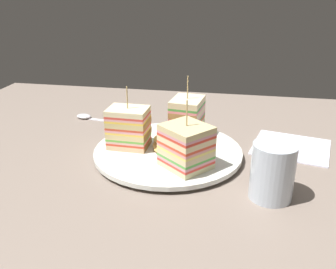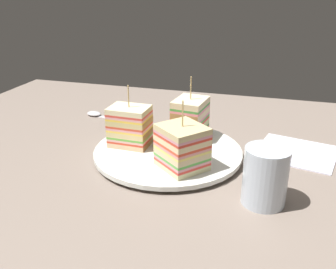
# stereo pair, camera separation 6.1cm
# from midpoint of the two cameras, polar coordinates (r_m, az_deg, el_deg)

# --- Properties ---
(ground_plane) EXTENTS (1.18, 0.88, 0.02)m
(ground_plane) POSITION_cam_midpoint_polar(r_m,az_deg,el_deg) (0.70, -2.47, -4.09)
(ground_plane) COLOR slate
(plate) EXTENTS (0.28, 0.28, 0.01)m
(plate) POSITION_cam_midpoint_polar(r_m,az_deg,el_deg) (0.70, -2.50, -2.77)
(plate) COLOR white
(plate) RESTS_ON ground_plane
(sandwich_wedge_0) EXTENTS (0.10, 0.10, 0.12)m
(sandwich_wedge_0) POSITION_cam_midpoint_polar(r_m,az_deg,el_deg) (0.62, -0.03, -1.92)
(sandwich_wedge_0) COLOR beige
(sandwich_wedge_0) RESTS_ON plate
(sandwich_wedge_1) EXTENTS (0.07, 0.08, 0.12)m
(sandwich_wedge_1) POSITION_cam_midpoint_polar(r_m,az_deg,el_deg) (0.74, 0.59, 2.57)
(sandwich_wedge_1) COLOR #D0BF89
(sandwich_wedge_1) RESTS_ON plate
(sandwich_wedge_2) EXTENTS (0.08, 0.06, 0.12)m
(sandwich_wedge_2) POSITION_cam_midpoint_polar(r_m,az_deg,el_deg) (0.70, -8.57, 0.99)
(sandwich_wedge_2) COLOR #DDB489
(sandwich_wedge_2) RESTS_ON plate
(chip_pile) EXTENTS (0.08, 0.07, 0.02)m
(chip_pile) POSITION_cam_midpoint_polar(r_m,az_deg,el_deg) (0.69, -2.68, -1.51)
(chip_pile) COLOR #E1B960
(chip_pile) RESTS_ON plate
(spoon) EXTENTS (0.14, 0.04, 0.01)m
(spoon) POSITION_cam_midpoint_polar(r_m,az_deg,el_deg) (0.91, -13.86, 2.55)
(spoon) COLOR silver
(spoon) RESTS_ON ground_plane
(napkin) EXTENTS (0.17, 0.16, 0.01)m
(napkin) POSITION_cam_midpoint_polar(r_m,az_deg,el_deg) (0.77, 16.35, -1.83)
(napkin) COLOR white
(napkin) RESTS_ON ground_plane
(drinking_glass) EXTENTS (0.07, 0.07, 0.09)m
(drinking_glass) POSITION_cam_midpoint_polar(r_m,az_deg,el_deg) (0.57, 12.85, -6.25)
(drinking_glass) COLOR silver
(drinking_glass) RESTS_ON ground_plane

